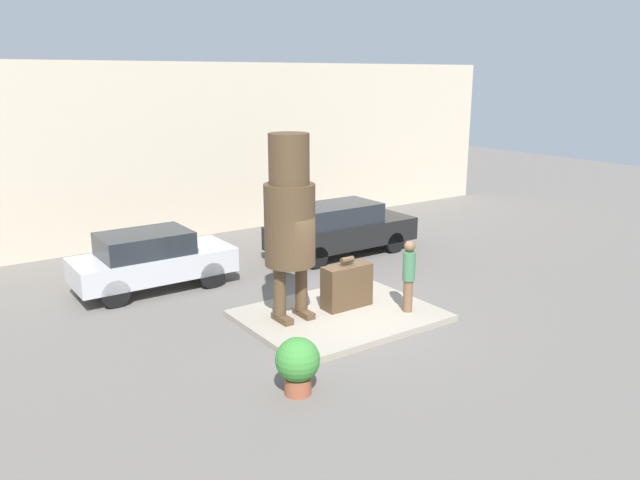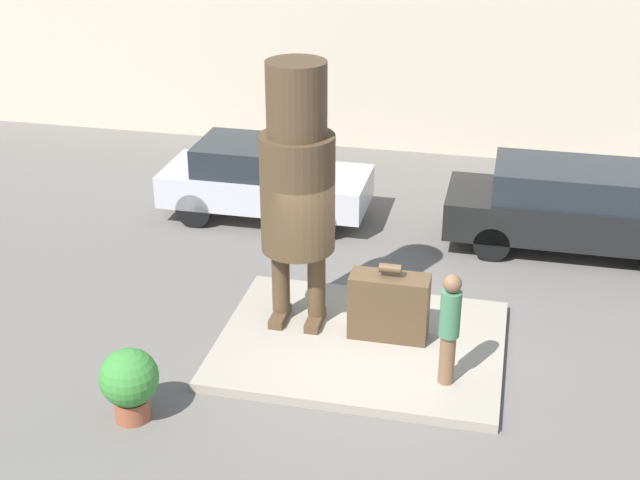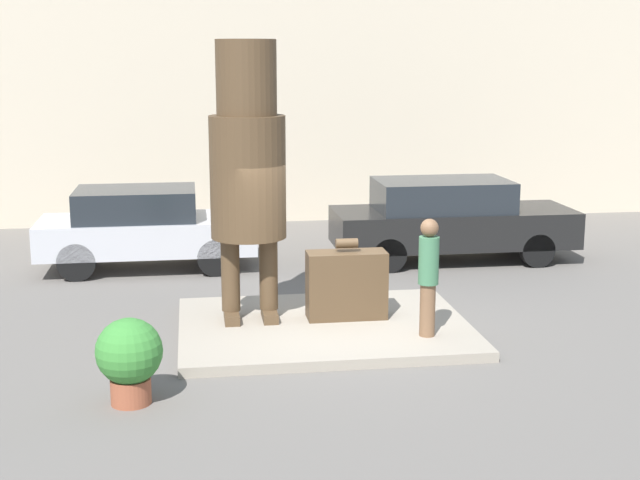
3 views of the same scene
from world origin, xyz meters
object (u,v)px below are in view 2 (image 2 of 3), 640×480
Objects in this scene: tourist at (449,325)px; parked_car_silver at (263,178)px; giant_suitcase at (389,306)px; planter_pot at (129,381)px; parked_car_black at (574,207)px; statue_figure at (297,177)px.

parked_car_silver is at bearing 128.43° from tourist.
planter_pot is at bearing -139.45° from giant_suitcase.
planter_pot is (-4.05, -1.58, -0.48)m from tourist.
parked_car_black is 8.88m from planter_pot.
tourist is (2.43, -1.22, -1.49)m from statue_figure.
giant_suitcase is at bearing -52.90° from parked_car_silver.
tourist is (0.98, -1.04, 0.41)m from giant_suitcase.
statue_figure is 2.44× the size of tourist.
parked_car_black is at bearing -1.70° from parked_car_silver.
planter_pot is (-3.06, -2.62, -0.08)m from giant_suitcase.
planter_pot is at bearing -88.94° from parked_car_silver.
parked_car_black is at bearing 70.29° from tourist.
parked_car_silver is (-3.19, 4.22, 0.17)m from giant_suitcase.
giant_suitcase is 5.29m from parked_car_silver.
statue_figure is 2.40m from giant_suitcase.
statue_figure is 3.95× the size of planter_pot.
statue_figure reaches higher than parked_car_silver.
tourist is at bearing 21.31° from planter_pot.
parked_car_black is at bearing 48.62° from planter_pot.
tourist is 0.41× the size of parked_car_silver.
parked_car_black is (5.99, -0.18, 0.03)m from parked_car_silver.
tourist is at bearing -109.71° from parked_car_black.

